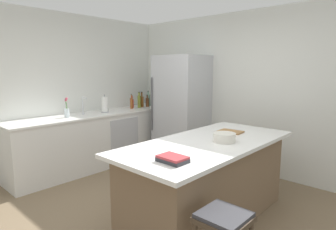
# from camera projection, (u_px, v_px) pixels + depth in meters

# --- Properties ---
(ground_plane) EXTENTS (7.20, 7.20, 0.00)m
(ground_plane) POSITION_uv_depth(u_px,v_px,m) (154.00, 221.00, 3.20)
(ground_plane) COLOR #7A664C
(wall_rear) EXTENTS (6.00, 0.10, 2.60)m
(wall_rear) POSITION_uv_depth(u_px,v_px,m) (253.00, 93.00, 4.62)
(wall_rear) COLOR silver
(wall_rear) RESTS_ON ground_plane
(wall_left) EXTENTS (0.10, 6.00, 2.60)m
(wall_left) POSITION_uv_depth(u_px,v_px,m) (48.00, 93.00, 4.63)
(wall_left) COLOR silver
(wall_left) RESTS_ON ground_plane
(counter_run_left) EXTENTS (0.69, 2.98, 0.93)m
(counter_run_left) POSITION_uv_depth(u_px,v_px,m) (97.00, 140.00, 4.97)
(counter_run_left) COLOR silver
(counter_run_left) RESTS_ON ground_plane
(kitchen_island) EXTENTS (1.01, 2.22, 0.90)m
(kitchen_island) POSITION_uv_depth(u_px,v_px,m) (207.00, 180.00, 3.20)
(kitchen_island) COLOR #7A6047
(kitchen_island) RESTS_ON ground_plane
(refrigerator) EXTENTS (0.85, 0.74, 1.92)m
(refrigerator) POSITION_uv_depth(u_px,v_px,m) (181.00, 109.00, 5.16)
(refrigerator) COLOR #B7BABF
(refrigerator) RESTS_ON ground_plane
(bar_stool) EXTENTS (0.36, 0.36, 0.63)m
(bar_stool) POSITION_uv_depth(u_px,v_px,m) (223.00, 227.00, 2.14)
(bar_stool) COLOR #473828
(bar_stool) RESTS_ON ground_plane
(sink_faucet) EXTENTS (0.15, 0.05, 0.30)m
(sink_faucet) POSITION_uv_depth(u_px,v_px,m) (83.00, 105.00, 4.75)
(sink_faucet) COLOR silver
(sink_faucet) RESTS_ON counter_run_left
(flower_vase) EXTENTS (0.08, 0.08, 0.32)m
(flower_vase) POSITION_uv_depth(u_px,v_px,m) (67.00, 111.00, 4.47)
(flower_vase) COLOR silver
(flower_vase) RESTS_ON counter_run_left
(paper_towel_roll) EXTENTS (0.14, 0.14, 0.31)m
(paper_towel_roll) POSITION_uv_depth(u_px,v_px,m) (105.00, 105.00, 5.00)
(paper_towel_roll) COLOR gray
(paper_towel_roll) RESTS_ON counter_run_left
(wine_bottle) EXTENTS (0.07, 0.07, 0.36)m
(wine_bottle) POSITION_uv_depth(u_px,v_px,m) (154.00, 99.00, 5.82)
(wine_bottle) COLOR #19381E
(wine_bottle) RESTS_ON counter_run_left
(gin_bottle) EXTENTS (0.08, 0.08, 0.31)m
(gin_bottle) POSITION_uv_depth(u_px,v_px,m) (148.00, 100.00, 5.82)
(gin_bottle) COLOR #8CB79E
(gin_bottle) RESTS_ON counter_run_left
(syrup_bottle) EXTENTS (0.06, 0.06, 0.24)m
(syrup_bottle) POSITION_uv_depth(u_px,v_px,m) (147.00, 102.00, 5.72)
(syrup_bottle) COLOR #5B3319
(syrup_bottle) RESTS_ON counter_run_left
(whiskey_bottle) EXTENTS (0.07, 0.07, 0.30)m
(whiskey_bottle) POSITION_uv_depth(u_px,v_px,m) (142.00, 101.00, 5.68)
(whiskey_bottle) COLOR brown
(whiskey_bottle) RESTS_ON counter_run_left
(olive_oil_bottle) EXTENTS (0.06, 0.06, 0.31)m
(olive_oil_bottle) POSITION_uv_depth(u_px,v_px,m) (139.00, 101.00, 5.59)
(olive_oil_bottle) COLOR olive
(olive_oil_bottle) RESTS_ON counter_run_left
(hot_sauce_bottle) EXTENTS (0.06, 0.06, 0.24)m
(hot_sauce_bottle) POSITION_uv_depth(u_px,v_px,m) (132.00, 103.00, 5.57)
(hot_sauce_bottle) COLOR red
(hot_sauce_bottle) RESTS_ON counter_run_left
(vinegar_bottle) EXTENTS (0.05, 0.05, 0.28)m
(vinegar_bottle) POSITION_uv_depth(u_px,v_px,m) (131.00, 103.00, 5.46)
(vinegar_bottle) COLOR #994C23
(vinegar_bottle) RESTS_ON counter_run_left
(cookbook_stack) EXTENTS (0.25, 0.18, 0.05)m
(cookbook_stack) POSITION_uv_depth(u_px,v_px,m) (173.00, 159.00, 2.43)
(cookbook_stack) COLOR #2D2D33
(cookbook_stack) RESTS_ON kitchen_island
(mixing_bowl) EXTENTS (0.24, 0.24, 0.10)m
(mixing_bowl) POSITION_uv_depth(u_px,v_px,m) (224.00, 137.00, 3.10)
(mixing_bowl) COLOR silver
(mixing_bowl) RESTS_ON kitchen_island
(cutting_board) EXTENTS (0.30, 0.22, 0.02)m
(cutting_board) POSITION_uv_depth(u_px,v_px,m) (231.00, 132.00, 3.56)
(cutting_board) COLOR #9E7042
(cutting_board) RESTS_ON kitchen_island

